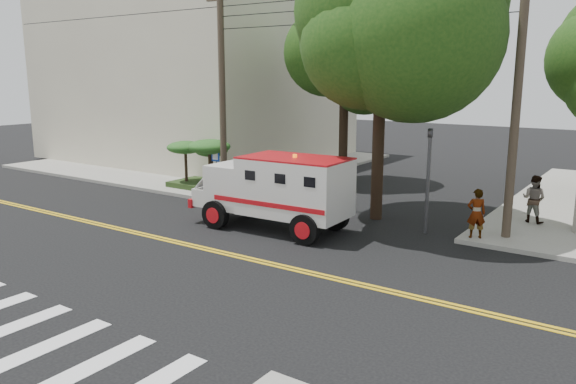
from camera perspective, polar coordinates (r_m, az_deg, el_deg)
The scene contains 13 objects.
ground at distance 17.02m, azimuth -5.38°, elevation -6.47°, with size 100.00×100.00×0.00m, color black.
sidewalk_nw at distance 35.62m, azimuth -8.19°, elevation 3.17°, with size 17.00×17.00×0.15m, color gray.
building_left at distance 37.69m, azimuth -9.14°, elevation 11.35°, with size 16.00×14.00×10.00m, color beige.
utility_pole_left at distance 24.39m, azimuth -6.70°, elevation 9.77°, with size 0.28×0.28×9.00m, color #382D23.
utility_pole_right at distance 19.04m, azimuth 22.21°, elevation 8.46°, with size 0.28×0.28×9.00m, color #382D23.
tree_main at distance 20.51m, azimuth 10.35°, elevation 16.86°, with size 6.08×5.70×9.85m.
tree_left at distance 27.48m, azimuth 6.16°, elevation 12.56°, with size 4.48×4.20×7.70m.
traffic_signal at distance 19.39m, azimuth 14.09°, elevation 2.25°, with size 0.15×0.18×3.60m.
accessibility_sign at distance 25.21m, azimuth -7.30°, elevation 2.65°, with size 0.45×0.10×2.02m.
palm_planter at distance 26.32m, azimuth -8.68°, elevation 3.61°, with size 3.52×2.63×2.36m.
armored_truck at distance 19.41m, azimuth -1.18°, elevation 0.41°, with size 5.83×2.51×2.62m.
pedestrian_a at distance 19.03m, azimuth 18.58°, elevation -2.07°, with size 0.59×0.39×1.62m, color gray.
pedestrian_b at distance 21.80m, azimuth 23.70°, elevation -0.64°, with size 0.83×0.65×1.71m, color gray.
Camera 1 is at (10.42, -12.37, 5.30)m, focal length 35.00 mm.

